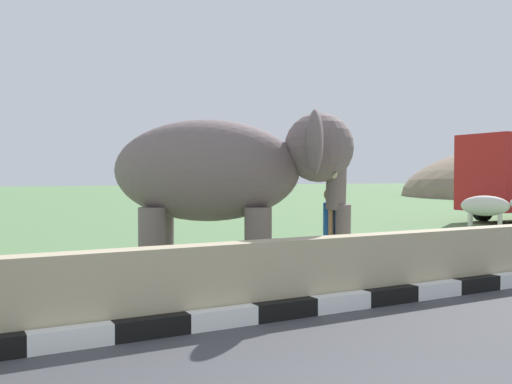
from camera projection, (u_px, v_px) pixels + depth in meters
The scene contains 5 objects.
striped_curb at pixel (112, 333), 6.37m from camera, with size 16.20×0.20×0.24m.
barrier_parapet at pixel (280, 277), 7.75m from camera, with size 28.00×0.36×1.00m, color tan.
elephant at pixel (229, 173), 9.61m from camera, with size 3.96×3.42×2.92m.
person_handler at pixel (330, 230), 9.96m from camera, with size 0.44×0.58×1.66m.
cow_near at pixel (487, 207), 18.63m from camera, with size 1.41×1.80×1.23m.
Camera 1 is at (-2.01, -2.59, 1.86)m, focal length 40.35 mm.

